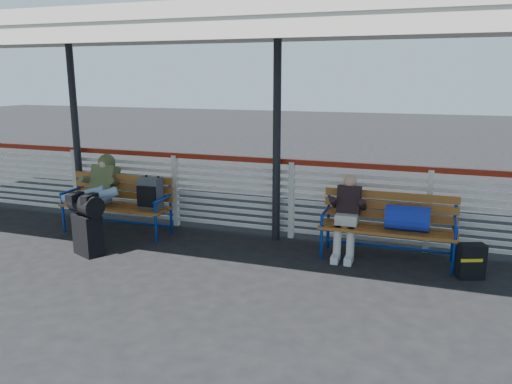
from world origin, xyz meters
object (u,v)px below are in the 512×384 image
at_px(bench_left, 129,197).
at_px(companion_person, 347,215).
at_px(suitcase_side, 471,261).
at_px(luggage_stack, 87,222).
at_px(bench_right, 397,219).
at_px(traveler_man, 96,192).

height_order(bench_left, companion_person, companion_person).
relative_size(bench_left, suitcase_side, 4.06).
distance_m(luggage_stack, bench_right, 4.27).
distance_m(companion_person, suitcase_side, 1.67).
bearing_deg(suitcase_side, bench_right, 140.89).
bearing_deg(luggage_stack, companion_person, 41.59).
xyz_separation_m(bench_left, bench_right, (4.09, 0.12, -0.01)).
xyz_separation_m(bench_left, companion_person, (3.42, 0.11, -0.01)).
bearing_deg(suitcase_side, companion_person, 148.64).
height_order(bench_right, companion_person, companion_person).
bearing_deg(bench_left, bench_right, 1.72).
bearing_deg(companion_person, luggage_stack, -161.65).
height_order(companion_person, suitcase_side, companion_person).
xyz_separation_m(luggage_stack, traveler_man, (-0.35, 0.69, 0.25)).
distance_m(traveler_man, suitcase_side, 5.41).
distance_m(luggage_stack, companion_person, 3.63).
distance_m(bench_right, companion_person, 0.67).
xyz_separation_m(companion_person, suitcase_side, (1.60, -0.30, -0.37)).
xyz_separation_m(bench_left, traveler_man, (-0.37, -0.34, 0.12)).
xyz_separation_m(bench_right, suitcase_side, (0.93, -0.31, -0.37)).
bearing_deg(companion_person, bench_left, -178.10).
relative_size(companion_person, suitcase_side, 2.58).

